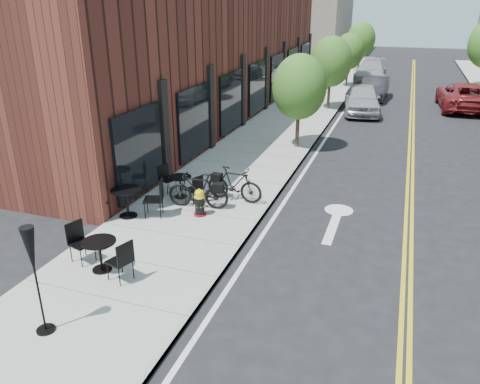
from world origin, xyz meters
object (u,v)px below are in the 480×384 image
at_px(bistro_set_a, 100,251).
at_px(patio_umbrella, 32,258).
at_px(bicycle_right, 234,184).
at_px(parked_car_b, 374,88).
at_px(bicycle_left, 198,190).
at_px(bistro_set_b, 180,184).
at_px(parked_car_far, 463,96).
at_px(fire_hydrant, 200,203).
at_px(parked_car_c, 371,71).
at_px(parked_car_a, 362,99).
at_px(bistro_set_c, 127,199).

distance_m(bistro_set_a, patio_umbrella, 2.42).
bearing_deg(bicycle_right, parked_car_b, -4.18).
height_order(bicycle_left, bistro_set_b, bicycle_left).
bearing_deg(parked_car_far, bicycle_left, 61.24).
bearing_deg(fire_hydrant, bicycle_left, 128.75).
distance_m(fire_hydrant, bistro_set_b, 1.52).
bearing_deg(bicycle_right, fire_hydrant, 160.72).
relative_size(fire_hydrant, bistro_set_b, 0.49).
bearing_deg(bicycle_left, bistro_set_b, -130.56).
relative_size(parked_car_c, parked_car_far, 1.01).
bearing_deg(bicycle_right, parked_car_a, -5.41).
bearing_deg(parked_car_far, bicycle_right, 62.39).
xyz_separation_m(bistro_set_b, bistro_set_c, (-0.79, -1.78, 0.10)).
height_order(fire_hydrant, parked_car_a, parked_car_a).
bearing_deg(bistro_set_c, bistro_set_b, 45.95).
xyz_separation_m(parked_car_b, parked_car_c, (-0.80, 6.95, 0.11)).
relative_size(bicycle_right, bistro_set_b, 1.08).
bearing_deg(bistro_set_b, parked_car_c, 105.03).
relative_size(bistro_set_a, patio_umbrella, 0.85).
xyz_separation_m(parked_car_a, parked_car_b, (0.33, 4.43, -0.09)).
distance_m(bicycle_right, bistro_set_b, 1.71).
bearing_deg(parked_car_far, fire_hydrant, 62.46).
height_order(bicycle_left, bistro_set_a, bicycle_left).
distance_m(bicycle_right, parked_car_far, 18.83).
distance_m(bistro_set_b, parked_car_far, 19.84).
height_order(patio_umbrella, parked_car_far, patio_umbrella).
height_order(bistro_set_a, patio_umbrella, patio_umbrella).
relative_size(bicycle_right, parked_car_b, 0.42).
bearing_deg(fire_hydrant, parked_car_c, 95.83).
bearing_deg(bistro_set_a, patio_umbrella, -66.02).
bearing_deg(bistro_set_b, bistro_set_a, -64.62).
bearing_deg(patio_umbrella, parked_car_a, 80.27).
xyz_separation_m(bistro_set_a, parked_car_c, (3.42, 30.36, 0.20)).
distance_m(fire_hydrant, bicycle_right, 1.45).
relative_size(bicycle_left, bistro_set_a, 0.99).
distance_m(bicycle_right, patio_umbrella, 7.13).
bearing_deg(patio_umbrella, parked_car_far, 69.51).
distance_m(parked_car_b, parked_car_far, 5.26).
distance_m(patio_umbrella, parked_car_a, 21.48).
xyz_separation_m(bicycle_right, bistro_set_a, (-1.50, -4.78, -0.05)).
distance_m(bistro_set_b, parked_car_a, 15.06).
height_order(bicycle_left, bicycle_right, bicycle_left).
bearing_deg(parked_car_c, parked_car_far, -56.31).
relative_size(fire_hydrant, parked_car_a, 0.18).
bearing_deg(parked_car_b, fire_hydrant, -97.42).
distance_m(bicycle_left, parked_car_far, 19.95).
xyz_separation_m(bistro_set_a, patio_umbrella, (0.26, -2.17, 1.06)).
xyz_separation_m(patio_umbrella, parked_car_c, (3.16, 32.52, -0.86)).
relative_size(parked_car_a, parked_car_b, 1.10).
distance_m(parked_car_a, parked_car_far, 6.14).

